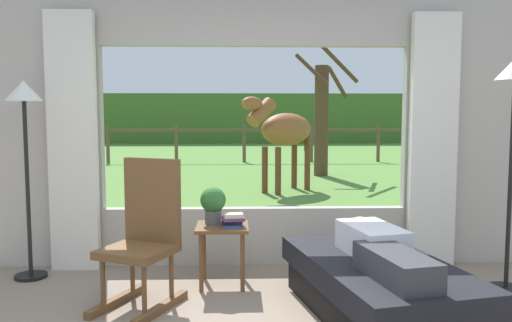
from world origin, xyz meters
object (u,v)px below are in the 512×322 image
Objects in this scene: recliner_sofa at (376,288)px; pasture_tree at (322,116)px; rocking_chair at (145,234)px; potted_plant at (213,203)px; horse at (284,130)px; reclining_person at (379,248)px; book_stack at (233,220)px; floor_lamp_left at (25,119)px; side_table at (222,236)px.

pasture_tree is (0.92, 8.34, 1.19)m from recliner_sofa.
pasture_tree is at bearing 96.17° from rocking_chair.
potted_plant is (0.50, 0.49, 0.16)m from rocking_chair.
horse reaches higher than recliner_sofa.
reclining_person is 5.98m from horse.
horse reaches higher than reclining_person.
rocking_chair reaches higher than potted_plant.
potted_plant reaches higher than reclining_person.
pasture_tree is (2.13, 7.53, 0.70)m from potted_plant.
recliner_sofa is 0.61× the size of pasture_tree.
potted_plant is 0.25m from book_stack.
horse is at bearing -114.10° from pasture_tree.
potted_plant is at bearing -6.78° from floor_lamp_left.
pasture_tree is (3.78, 7.34, -0.01)m from floor_lamp_left.
potted_plant is (-1.21, 0.85, 0.18)m from reclining_person.
recliner_sofa is 1.06× the size of floor_lamp_left.
potted_plant is (-0.08, 0.06, 0.28)m from side_table.
side_table is 2.00m from floor_lamp_left.
potted_plant is at bearing 68.72° from rocking_chair.
recliner_sofa is 1.30× the size of reclining_person.
reclining_person is at bearing -35.17° from potted_plant.
pasture_tree reaches higher than book_stack.
side_table is 0.19m from book_stack.
pasture_tree is at bearing 74.18° from potted_plant.
rocking_chair is at bearing -108.16° from pasture_tree.
rocking_chair is 2.15× the size of side_table.
horse is at bearing 78.44° from potted_plant.
floor_lamp_left is at bearing 148.44° from recliner_sofa.
book_stack is (-1.04, 0.73, 0.05)m from reclining_person.
reclining_person is 3.17m from floor_lamp_left.
recliner_sofa is at bearing -33.30° from book_stack.
potted_plant is 1.80m from floor_lamp_left.
potted_plant is 5.21m from horse.
recliner_sofa is 1.77m from rocking_chair.
floor_lamp_left reaches higher than reclining_person.
reclining_person reaches higher than side_table.
book_stack is at bearing 134.44° from recliner_sofa.
pasture_tree is (2.63, 8.02, 0.86)m from rocking_chair.
side_table is at bearing 134.39° from recliner_sofa.
side_table is (-1.13, 0.79, -0.10)m from reclining_person.
recliner_sofa is at bearing 137.11° from horse.
horse is at bearing 80.53° from book_stack.
book_stack is at bearing -33.87° from side_table.
floor_lamp_left is (-1.72, 0.26, 0.99)m from side_table.
rocking_chair is at bearing -135.61° from potted_plant.
pasture_tree is at bearing 74.86° from side_table.
potted_plant reaches higher than book_stack.
recliner_sofa is 1.65× the size of rocking_chair.
horse is at bearing 79.39° from recliner_sofa.
floor_lamp_left is at bearing 106.70° from horse.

